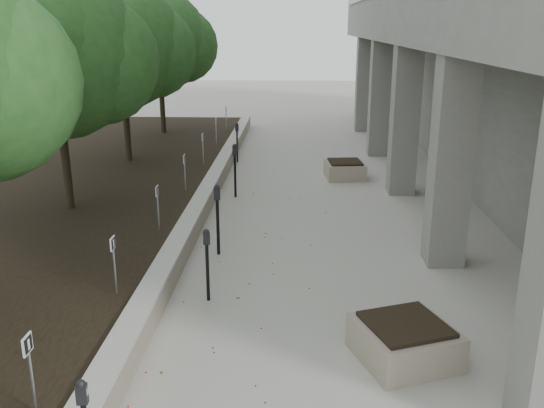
% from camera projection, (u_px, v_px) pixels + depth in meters
% --- Properties ---
extents(retaining_wall, '(0.39, 26.00, 0.50)m').
position_uv_depth(retaining_wall, '(203.00, 202.00, 14.61)').
color(retaining_wall, '#A0947F').
rests_on(retaining_wall, ground).
extents(planting_bed, '(7.00, 26.00, 0.40)m').
position_uv_depth(planting_bed, '(59.00, 203.00, 14.77)').
color(planting_bed, black).
rests_on(planting_bed, ground).
extents(crabapple_tree_3, '(4.60, 4.00, 5.44)m').
position_uv_depth(crabapple_tree_3, '(58.00, 90.00, 12.93)').
color(crabapple_tree_3, '#204E1D').
rests_on(crabapple_tree_3, planting_bed).
extents(crabapple_tree_4, '(4.60, 4.00, 5.44)m').
position_uv_depth(crabapple_tree_4, '(123.00, 72.00, 17.70)').
color(crabapple_tree_4, '#204E1D').
rests_on(crabapple_tree_4, planting_bed).
extents(crabapple_tree_5, '(4.60, 4.00, 5.44)m').
position_uv_depth(crabapple_tree_5, '(160.00, 62.00, 22.48)').
color(crabapple_tree_5, '#204E1D').
rests_on(crabapple_tree_5, planting_bed).
extents(parking_sign_2, '(0.04, 0.22, 0.96)m').
position_uv_depth(parking_sign_2, '(32.00, 375.00, 6.33)').
color(parking_sign_2, black).
rests_on(parking_sign_2, planting_bed).
extents(parking_sign_3, '(0.04, 0.22, 0.96)m').
position_uv_depth(parking_sign_3, '(115.00, 266.00, 9.19)').
color(parking_sign_3, black).
rests_on(parking_sign_3, planting_bed).
extents(parking_sign_4, '(0.04, 0.22, 0.96)m').
position_uv_depth(parking_sign_4, '(158.00, 208.00, 12.06)').
color(parking_sign_4, black).
rests_on(parking_sign_4, planting_bed).
extents(parking_sign_5, '(0.04, 0.22, 0.96)m').
position_uv_depth(parking_sign_5, '(185.00, 173.00, 14.92)').
color(parking_sign_5, black).
rests_on(parking_sign_5, planting_bed).
extents(parking_sign_6, '(0.04, 0.22, 0.96)m').
position_uv_depth(parking_sign_6, '(203.00, 149.00, 17.79)').
color(parking_sign_6, black).
rests_on(parking_sign_6, planting_bed).
extents(parking_sign_7, '(0.04, 0.22, 0.96)m').
position_uv_depth(parking_sign_7, '(216.00, 132.00, 20.65)').
color(parking_sign_7, black).
rests_on(parking_sign_7, planting_bed).
extents(parking_sign_8, '(0.04, 0.22, 0.96)m').
position_uv_depth(parking_sign_8, '(226.00, 119.00, 23.52)').
color(parking_sign_8, black).
rests_on(parking_sign_8, planting_bed).
extents(parking_meter_2, '(0.15, 0.13, 1.29)m').
position_uv_depth(parking_meter_2, '(207.00, 265.00, 9.80)').
color(parking_meter_2, black).
rests_on(parking_meter_2, ground).
extents(parking_meter_3, '(0.15, 0.11, 1.48)m').
position_uv_depth(parking_meter_3, '(218.00, 220.00, 11.77)').
color(parking_meter_3, black).
rests_on(parking_meter_3, ground).
extents(parking_meter_4, '(0.16, 0.13, 1.48)m').
position_uv_depth(parking_meter_4, '(235.00, 171.00, 15.73)').
color(parking_meter_4, black).
rests_on(parking_meter_4, ground).
extents(parking_meter_5, '(0.15, 0.12, 1.36)m').
position_uv_depth(parking_meter_5, '(237.00, 143.00, 19.76)').
color(parking_meter_5, black).
rests_on(parking_meter_5, ground).
extents(planter_front, '(1.58, 1.58, 0.57)m').
position_uv_depth(planter_front, '(405.00, 341.00, 8.15)').
color(planter_front, '#A0947F').
rests_on(planter_front, ground).
extents(planter_back, '(1.25, 1.25, 0.53)m').
position_uv_depth(planter_back, '(345.00, 169.00, 17.87)').
color(planter_back, '#A0947F').
rests_on(planter_back, ground).
extents(berry_scatter, '(3.30, 14.10, 0.02)m').
position_uv_depth(berry_scatter, '(263.00, 279.00, 10.79)').
color(berry_scatter, maroon).
rests_on(berry_scatter, ground).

